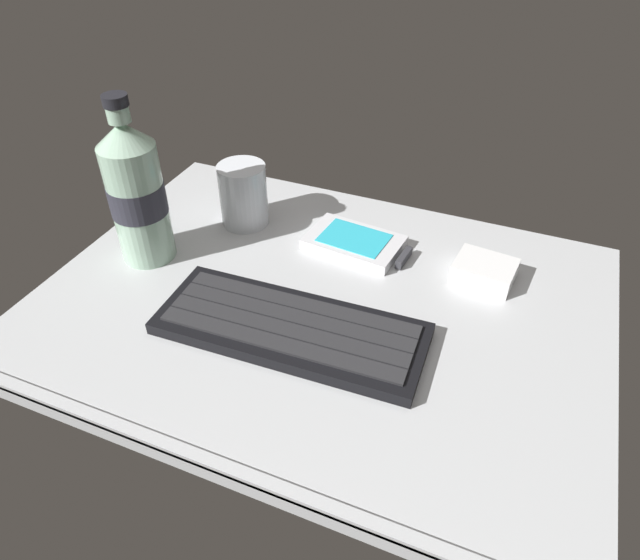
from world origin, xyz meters
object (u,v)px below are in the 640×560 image
Objects in this scene: charger_block at (484,271)px; water_bottle at (139,191)px; keyboard at (291,328)px; handheld_device at (359,244)px; juice_cup at (244,197)px.

water_bottle is at bearing -164.96° from charger_block.
handheld_device is (1.46, 17.77, -0.08)cm from keyboard.
handheld_device is 16.81cm from juice_cup.
handheld_device is 1.57× the size of juice_cup.
keyboard is 4.20× the size of charger_block.
handheld_device is 1.91× the size of charger_block.
charger_block is at bearing 45.08° from keyboard.
juice_cup is at bearing 130.27° from keyboard.
water_bottle reaches higher than charger_block.
juice_cup reaches higher than keyboard.
juice_cup reaches higher than handheld_device.
keyboard is at bearing -134.92° from charger_block.
keyboard is 17.83cm from handheld_device.
handheld_device is 27.81cm from water_bottle.
juice_cup is at bearing 179.61° from charger_block.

